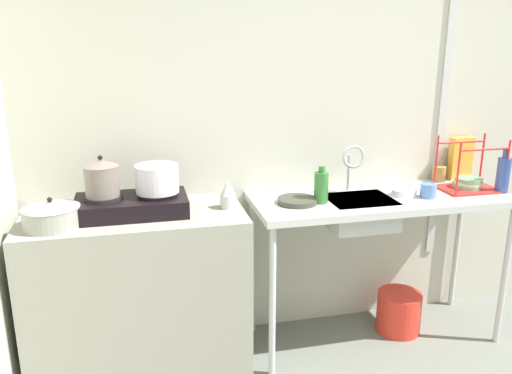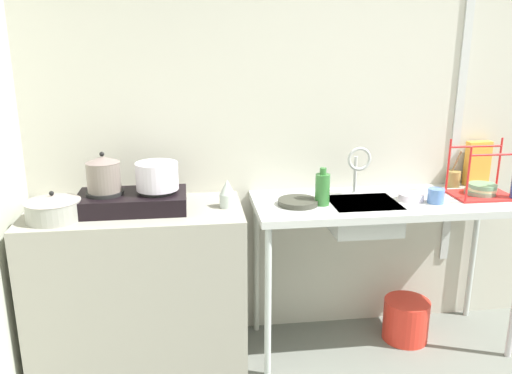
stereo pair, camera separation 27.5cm
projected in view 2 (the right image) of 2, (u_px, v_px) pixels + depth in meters
The scene contains 19 objects.
wall_back at pixel (419, 113), 3.10m from camera, with size 5.37×0.10×2.67m, color beige.
wall_metal_strip at pixel (461, 91), 3.03m from camera, with size 0.05×0.01×2.13m, color #BBBDBC.
counter_concrete at pixel (140, 288), 2.82m from camera, with size 1.13×0.55×0.90m, color gray.
counter_sink at pixel (386, 212), 2.89m from camera, with size 1.49×0.55×0.90m.
stove at pixel (132, 201), 2.68m from camera, with size 0.56×0.31×0.11m.
pot_on_left_burner at pixel (103, 174), 2.63m from camera, with size 0.17×0.17×0.21m.
pot_on_right_burner at pixel (157, 176), 2.67m from camera, with size 0.22×0.22×0.14m.
pot_beside_stove at pixel (53, 208), 2.53m from camera, with size 0.27×0.27×0.15m.
percolator at pixel (227, 194), 2.72m from camera, with size 0.08×0.08×0.15m.
sink_basin at pixel (363, 216), 2.85m from camera, with size 0.37×0.32×0.16m, color #BBBDBC.
faucet at pixel (358, 162), 2.91m from camera, with size 0.14×0.08×0.28m.
frying_pan at pixel (298, 202), 2.78m from camera, with size 0.22×0.22×0.03m, color #393930.
dish_rack at pixel (482, 189), 2.93m from camera, with size 0.33×0.24×0.31m.
cup_by_rack at pixel (436, 196), 2.80m from camera, with size 0.09×0.09×0.08m, color #5076B8.
small_bowl_on_drainboard at pixel (411, 197), 2.86m from camera, with size 0.14×0.14×0.04m, color white.
bottle_by_sink at pixel (322, 189), 2.76m from camera, with size 0.08×0.08×0.20m.
cereal_box at pixel (477, 163), 3.13m from camera, with size 0.15×0.05×0.27m, color gold.
utensil_jar at pixel (453, 178), 3.12m from camera, with size 0.08×0.08×0.22m.
bucket_on_floor at pixel (406, 320), 3.12m from camera, with size 0.27×0.27×0.25m, color red.
Camera 2 is at (-1.37, -1.06, 1.76)m, focal length 36.17 mm.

